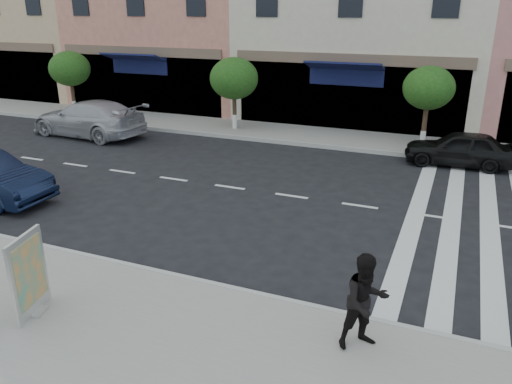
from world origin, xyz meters
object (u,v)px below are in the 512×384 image
at_px(poster_board, 29,277).
at_px(car_far_mid, 460,148).
at_px(car_far_left, 88,118).
at_px(walker, 366,302).

xyz_separation_m(poster_board, car_far_mid, (6.50, 12.68, -0.25)).
xyz_separation_m(poster_board, car_far_left, (-8.24, 11.18, -0.11)).
xyz_separation_m(walker, car_far_left, (-13.69, 9.87, -0.18)).
relative_size(walker, car_far_left, 0.30).
distance_m(car_far_left, car_far_mid, 14.82).
bearing_deg(walker, car_far_mid, 45.45).
relative_size(walker, poster_board, 1.07).
distance_m(poster_board, car_far_mid, 14.25).
xyz_separation_m(car_far_left, car_far_mid, (14.74, 1.50, -0.14)).
height_order(poster_board, car_far_left, poster_board).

